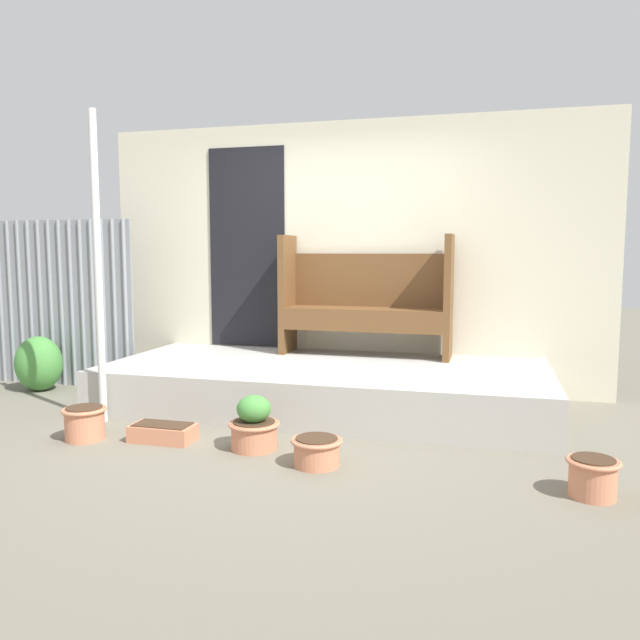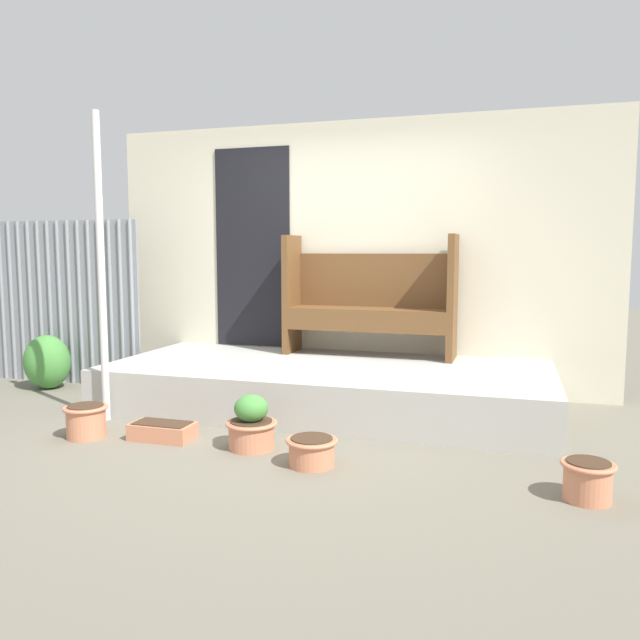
{
  "view_description": "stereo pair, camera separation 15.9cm",
  "coord_description": "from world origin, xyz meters",
  "views": [
    {
      "loc": [
        1.43,
        -4.3,
        1.35
      ],
      "look_at": [
        0.2,
        0.29,
        0.83
      ],
      "focal_mm": 35.0,
      "sensor_mm": 36.0,
      "label": 1
    },
    {
      "loc": [
        1.59,
        -4.26,
        1.35
      ],
      "look_at": [
        0.2,
        0.29,
        0.83
      ],
      "focal_mm": 35.0,
      "sensor_mm": 36.0,
      "label": 2
    }
  ],
  "objects": [
    {
      "name": "planter_box_rect",
      "position": [
        -0.78,
        -0.4,
        0.06
      ],
      "size": [
        0.46,
        0.23,
        0.13
      ],
      "color": "tan",
      "rests_on": "ground_plane"
    },
    {
      "name": "house_wall",
      "position": [
        0.05,
        1.68,
        1.3
      ],
      "size": [
        4.96,
        0.08,
        2.6
      ],
      "color": "beige",
      "rests_on": "ground_plane"
    },
    {
      "name": "fence_corrugated",
      "position": [
        -3.32,
        1.06,
        0.83
      ],
      "size": [
        2.8,
        0.05,
        1.66
      ],
      "color": "gray",
      "rests_on": "ground_plane"
    },
    {
      "name": "flower_pot_left",
      "position": [
        -1.34,
        -0.52,
        0.13
      ],
      "size": [
        0.32,
        0.32,
        0.24
      ],
      "color": "tan",
      "rests_on": "ground_plane"
    },
    {
      "name": "shrub_by_fence",
      "position": [
        -2.77,
        0.75,
        0.27
      ],
      "size": [
        0.46,
        0.41,
        0.53
      ],
      "color": "#478C3D",
      "rests_on": "ground_plane"
    },
    {
      "name": "porch_slab",
      "position": [
        0.1,
        0.83,
        0.19
      ],
      "size": [
        3.76,
        1.65,
        0.38
      ],
      "color": "#B2AFA8",
      "rests_on": "ground_plane"
    },
    {
      "name": "bench",
      "position": [
        0.33,
        1.44,
        0.93
      ],
      "size": [
        1.6,
        0.42,
        1.13
      ],
      "rotation": [
        0.0,
        0.0,
        -0.02
      ],
      "color": "brown",
      "rests_on": "porch_slab"
    },
    {
      "name": "flower_pot_right",
      "position": [
        0.42,
        -0.61,
        0.1
      ],
      "size": [
        0.33,
        0.33,
        0.18
      ],
      "color": "tan",
      "rests_on": "ground_plane"
    },
    {
      "name": "ground_plane",
      "position": [
        0.0,
        0.0,
        0.0
      ],
      "size": [
        24.0,
        24.0,
        0.0
      ],
      "primitive_type": "plane",
      "color": "#706B5B"
    },
    {
      "name": "flower_pot_middle",
      "position": [
        -0.09,
        -0.4,
        0.16
      ],
      "size": [
        0.36,
        0.36,
        0.38
      ],
      "color": "tan",
      "rests_on": "ground_plane"
    },
    {
      "name": "flower_pot_far_right",
      "position": [
        2.02,
        -0.71,
        0.12
      ],
      "size": [
        0.29,
        0.29,
        0.22
      ],
      "color": "tan",
      "rests_on": "ground_plane"
    },
    {
      "name": "support_post",
      "position": [
        -1.5,
        -0.06,
        1.21
      ],
      "size": [
        0.06,
        0.06,
        2.43
      ],
      "color": "silver",
      "rests_on": "ground_plane"
    }
  ]
}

